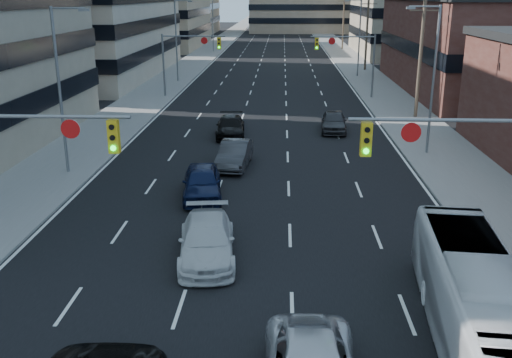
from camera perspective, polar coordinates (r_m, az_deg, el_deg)
The scene contains 25 objects.
road_surface at distance 140.24m, azimuth 2.08°, elevation 14.09°, with size 18.00×300.00×0.02m, color black.
sidewalk_left at distance 140.82m, azimuth -2.75°, elevation 14.13°, with size 5.00×300.00×0.15m, color slate.
sidewalk_right at distance 140.60m, azimuth 6.92°, elevation 14.01°, with size 5.00×300.00×0.15m, color slate.
office_left_far at distance 112.81m, azimuth -10.89°, elevation 16.91°, with size 20.00×30.00×16.00m, color gray.
storefront_right_mid at distance 64.24m, azimuth 23.75°, elevation 12.00°, with size 20.00×30.00×9.00m, color #472119.
office_right_far at distance 100.75m, azimuth 16.80°, elevation 15.82°, with size 22.00×28.00×14.00m, color gray.
bg_block_right at distance 143.27m, azimuth 15.54°, elevation 15.96°, with size 22.00×22.00×12.00m, color gray.
signal_near_left at distance 20.64m, azimuth -22.83°, elevation 1.81°, with size 6.59×0.33×6.00m.
signal_near_right at distance 19.63m, azimuth 20.54°, elevation 1.29°, with size 6.59×0.33×6.00m.
signal_far_left at distance 55.90m, azimuth -6.91°, elevation 12.46°, with size 6.09×0.33×6.00m.
signal_far_right at distance 55.52m, azimuth 9.32°, elevation 12.32°, with size 6.09×0.33×6.00m.
utility_pole_block at distance 47.32m, azimuth 16.21°, elevation 12.71°, with size 2.20×0.28×11.00m.
utility_pole_midblock at distance 76.77m, azimuth 11.07°, elevation 14.85°, with size 2.20×0.28×11.00m.
utility_pole_distant at distance 106.53m, azimuth 8.75°, elevation 15.77°, with size 2.20×0.28×11.00m.
streetlight_left_near at distance 32.44m, azimuth -18.84°, elevation 9.03°, with size 2.03×0.22×9.00m.
streetlight_left_mid at distance 66.11m, azimuth -7.85°, elevation 13.92°, with size 2.03×0.22×9.00m.
streetlight_left_far at distance 100.70m, azimuth -4.25°, elevation 15.39°, with size 2.03×0.22×9.00m.
streetlight_right_near at distance 36.33m, azimuth 17.13°, elevation 10.06°, with size 2.03×0.22×9.00m.
streetlight_right_far at distance 70.63m, azimuth 10.19°, elevation 14.06°, with size 2.03×0.22×9.00m.
white_van at distance 21.69m, azimuth -4.93°, elevation -6.15°, with size 2.06×5.07×1.47m, color silver.
transit_bus at distance 17.68m, azimuth 21.07°, elevation -11.14°, with size 2.24×9.58×2.67m, color silver.
sedan_blue at distance 28.11m, azimuth -5.42°, elevation -0.32°, with size 1.85×4.59×1.57m, color #0D1635.
sedan_grey_center at distance 33.03m, azimuth -2.16°, elevation 2.48°, with size 1.59×4.55×1.50m, color #303032.
sedan_black_far at distance 40.26m, azimuth -2.56°, elevation 5.24°, with size 1.96×4.81×1.40m, color black.
sedan_grey_right at distance 42.09m, azimuth 7.79°, elevation 5.74°, with size 1.79×4.45×1.52m, color #323134.
Camera 1 is at (1.37, -9.91, 9.59)m, focal length 40.00 mm.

